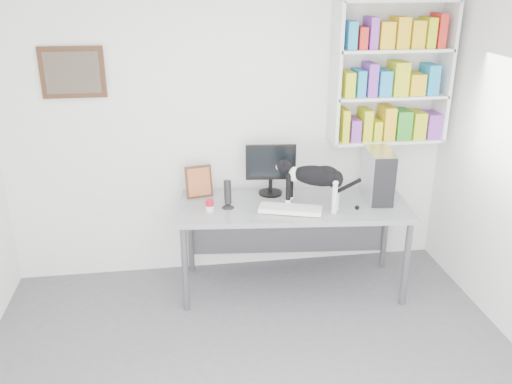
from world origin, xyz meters
TOP-DOWN VIEW (x-y plane):
  - room at (0.00, 0.00)m, footprint 4.01×4.01m
  - bookshelf at (1.40, 1.85)m, footprint 1.03×0.28m
  - wall_art at (-1.30, 1.97)m, footprint 0.52×0.04m
  - desk at (0.48, 1.50)m, footprint 2.02×0.95m
  - monitor at (0.32, 1.76)m, footprint 0.46×0.25m
  - keyboard at (0.42, 1.35)m, footprint 0.55×0.35m
  - pc_tower at (1.23, 1.52)m, footprint 0.24×0.46m
  - speaker at (-0.08, 1.50)m, footprint 0.12×0.12m
  - leaning_print at (-0.31, 1.79)m, footprint 0.25×0.14m
  - soup_can at (-0.24, 1.44)m, footprint 0.09×0.09m
  - cat at (0.63, 1.37)m, footprint 0.65×0.46m

SIDE VIEW (x-z plane):
  - desk at x=0.48m, z-range 0.00..0.82m
  - keyboard at x=0.42m, z-range 0.82..0.86m
  - soup_can at x=-0.24m, z-range 0.82..0.92m
  - speaker at x=-0.08m, z-range 0.82..1.07m
  - leaning_print at x=-0.31m, z-range 0.82..1.11m
  - cat at x=0.63m, z-range 0.82..1.21m
  - pc_tower at x=1.23m, z-range 0.82..1.26m
  - monitor at x=0.32m, z-range 0.82..1.29m
  - room at x=0.00m, z-range 0.00..2.70m
  - bookshelf at x=1.40m, z-range 1.23..2.47m
  - wall_art at x=-1.30m, z-range 1.69..2.11m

